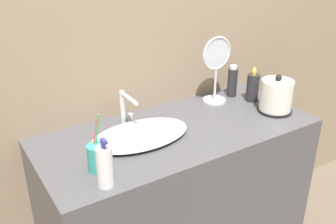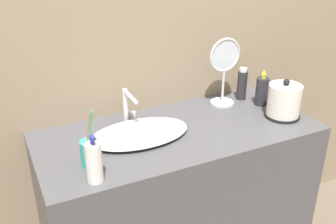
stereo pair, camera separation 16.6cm
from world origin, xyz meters
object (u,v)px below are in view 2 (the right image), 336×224
at_px(vanity_mirror, 224,68).
at_px(shampoo_bottle, 262,91).
at_px(toothbrush_cup, 90,153).
at_px(electric_kettle, 284,102).
at_px(lotion_bottle, 94,162).
at_px(faucet, 128,105).
at_px(mouthwash_bottle, 242,84).

bearing_deg(vanity_mirror, shampoo_bottle, -29.03).
relative_size(toothbrush_cup, shampoo_bottle, 1.21).
height_order(electric_kettle, toothbrush_cup, toothbrush_cup).
bearing_deg(lotion_bottle, electric_kettle, 7.26).
distance_m(lotion_bottle, shampoo_bottle, 0.97).
height_order(electric_kettle, shampoo_bottle, electric_kettle).
height_order(faucet, lotion_bottle, lotion_bottle).
bearing_deg(toothbrush_cup, shampoo_bottle, 10.56).
relative_size(faucet, mouthwash_bottle, 0.96).
distance_m(mouthwash_bottle, vanity_mirror, 0.16).
distance_m(toothbrush_cup, shampoo_bottle, 0.94).
xyz_separation_m(faucet, shampoo_bottle, (0.67, -0.09, -0.02)).
height_order(toothbrush_cup, mouthwash_bottle, toothbrush_cup).
bearing_deg(electric_kettle, shampoo_bottle, 91.61).
relative_size(lotion_bottle, shampoo_bottle, 1.01).
bearing_deg(lotion_bottle, toothbrush_cup, 82.88).
bearing_deg(faucet, mouthwash_bottle, 0.95).
distance_m(shampoo_bottle, vanity_mirror, 0.22).
xyz_separation_m(faucet, electric_kettle, (0.67, -0.25, -0.02)).
relative_size(toothbrush_cup, mouthwash_bottle, 1.34).
bearing_deg(lotion_bottle, shampoo_bottle, 16.43).
relative_size(faucet, toothbrush_cup, 0.72).
height_order(lotion_bottle, vanity_mirror, vanity_mirror).
relative_size(electric_kettle, toothbrush_cup, 0.84).
distance_m(faucet, lotion_bottle, 0.45).
bearing_deg(faucet, electric_kettle, -20.33).
bearing_deg(electric_kettle, vanity_mirror, 124.78).
bearing_deg(shampoo_bottle, toothbrush_cup, -169.44).
bearing_deg(vanity_mirror, mouthwash_bottle, 4.87).
relative_size(electric_kettle, shampoo_bottle, 1.02).
bearing_deg(toothbrush_cup, lotion_bottle, -97.12).
bearing_deg(shampoo_bottle, faucet, 172.02).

